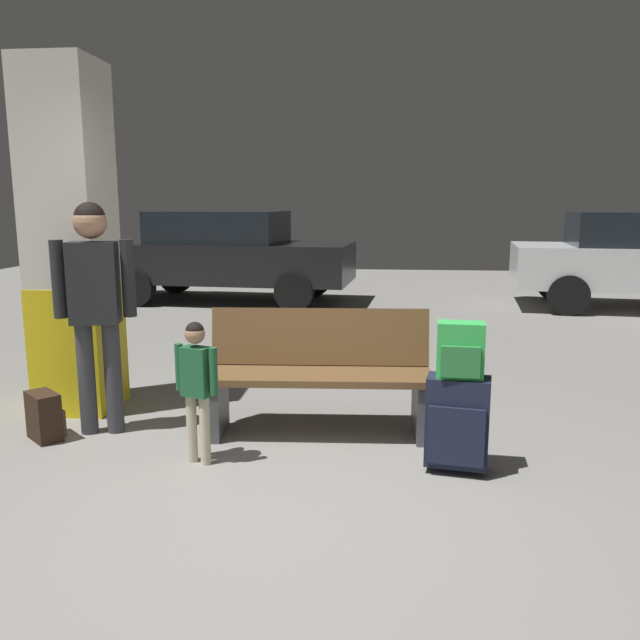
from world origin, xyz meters
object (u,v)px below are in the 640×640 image
at_px(backpack_bright, 460,351).
at_px(child, 196,377).
at_px(backpack_dark_floor, 45,416).
at_px(suitcase, 457,422).
at_px(adult, 94,293).
at_px(parked_car_far, 226,254).
at_px(structural_pillar, 72,242).
at_px(bench, 319,373).

relative_size(backpack_bright, child, 0.37).
height_order(backpack_bright, backpack_dark_floor, backpack_bright).
relative_size(child, backpack_dark_floor, 2.71).
xyz_separation_m(suitcase, adult, (-2.48, 0.46, 0.70)).
distance_m(child, parked_car_far, 6.91).
xyz_separation_m(backpack_bright, adult, (-2.49, 0.46, 0.25)).
distance_m(structural_pillar, child, 1.80).
bearing_deg(child, suitcase, 0.65).
bearing_deg(structural_pillar, parked_car_far, 91.85).
bearing_deg(structural_pillar, backpack_dark_floor, -84.08).
height_order(bench, child, child).
relative_size(bench, child, 1.76).
xyz_separation_m(bench, adult, (-1.57, -0.15, 0.58)).
distance_m(bench, suitcase, 1.11).
bearing_deg(bench, child, -138.70).
height_order(backpack_bright, adult, adult).
distance_m(structural_pillar, backpack_dark_floor, 1.38).
distance_m(backpack_bright, backpack_dark_floor, 2.90).
relative_size(backpack_dark_floor, parked_car_far, 0.08).
bearing_deg(bench, adult, -174.44).
height_order(suitcase, backpack_bright, backpack_bright).
relative_size(structural_pillar, bench, 1.67).
xyz_separation_m(bench, backpack_dark_floor, (-1.91, -0.33, -0.28)).
relative_size(structural_pillar, backpack_dark_floor, 7.98).
distance_m(structural_pillar, parked_car_far, 5.76).
xyz_separation_m(adult, backpack_dark_floor, (-0.34, -0.17, -0.85)).
xyz_separation_m(structural_pillar, bench, (1.98, -0.39, -0.90)).
relative_size(structural_pillar, backpack_bright, 7.98).
xyz_separation_m(structural_pillar, adult, (0.41, -0.54, -0.32)).
bearing_deg(adult, backpack_bright, -10.40).
bearing_deg(bench, parked_car_far, 109.52).
xyz_separation_m(child, backpack_dark_floor, (-1.20, 0.30, -0.40)).
bearing_deg(parked_car_far, structural_pillar, -88.15).
relative_size(backpack_bright, backpack_dark_floor, 1.00).
relative_size(structural_pillar, child, 2.94).
relative_size(child, parked_car_far, 0.22).
xyz_separation_m(suitcase, parked_car_far, (-3.08, 6.73, 0.48)).
bearing_deg(bench, suitcase, -33.62).
bearing_deg(backpack_bright, parked_car_far, 114.63).
relative_size(backpack_bright, parked_car_far, 0.08).
xyz_separation_m(suitcase, child, (-1.63, -0.02, 0.25)).
xyz_separation_m(structural_pillar, child, (1.27, -1.02, -0.78)).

